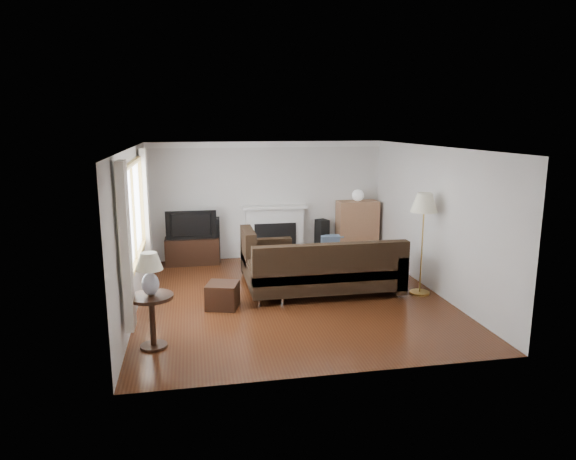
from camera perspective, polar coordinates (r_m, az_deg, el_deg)
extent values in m
cube|color=#482110|center=(8.72, 0.37, -7.50)|extent=(5.10, 5.60, 0.04)
cube|color=white|center=(8.23, 0.39, 9.15)|extent=(5.10, 5.60, 0.04)
cube|color=silver|center=(11.06, -2.37, 3.32)|extent=(5.00, 0.04, 2.50)
cube|color=silver|center=(5.79, 5.66, -4.64)|extent=(5.00, 0.04, 2.50)
cube|color=silver|center=(8.28, -16.84, -0.06)|extent=(0.04, 5.50, 2.50)
cube|color=silver|center=(9.19, 15.86, 1.13)|extent=(0.04, 5.50, 2.50)
cube|color=olive|center=(8.03, -16.76, 1.75)|extent=(0.12, 2.74, 1.54)
cube|color=silver|center=(6.57, -17.56, -1.79)|extent=(0.10, 0.35, 2.10)
cube|color=silver|center=(9.54, -15.50, 2.45)|extent=(0.10, 0.35, 2.10)
cube|color=white|center=(11.09, -1.49, -0.19)|extent=(1.40, 0.26, 1.15)
cube|color=black|center=(10.86, -10.60, -2.28)|extent=(1.10, 0.49, 0.55)
imported|color=black|center=(10.74, -10.71, 0.66)|extent=(1.02, 0.13, 0.59)
cube|color=black|center=(10.90, -8.27, -1.10)|extent=(0.28, 0.33, 0.94)
cube|color=black|center=(11.25, 3.79, -0.90)|extent=(0.30, 0.33, 0.82)
cube|color=#9E6B49|center=(11.39, 7.67, 0.19)|extent=(0.88, 0.42, 1.21)
sphere|color=white|center=(11.27, 7.77, 3.83)|extent=(0.25, 0.25, 0.25)
cube|color=black|center=(8.78, 4.17, -4.27)|extent=(2.82, 2.06, 0.91)
cube|color=#966547|center=(10.16, 1.22, -3.49)|extent=(1.12, 0.78, 0.40)
cube|color=black|center=(8.27, -7.28, -7.21)|extent=(0.59, 0.59, 0.40)
cube|color=gold|center=(8.96, 14.68, -1.53)|extent=(0.51, 0.51, 1.75)
cube|color=black|center=(6.99, -14.82, -9.78)|extent=(0.57, 0.57, 0.71)
cube|color=silver|center=(6.79, -15.11, -4.78)|extent=(0.34, 0.34, 0.56)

